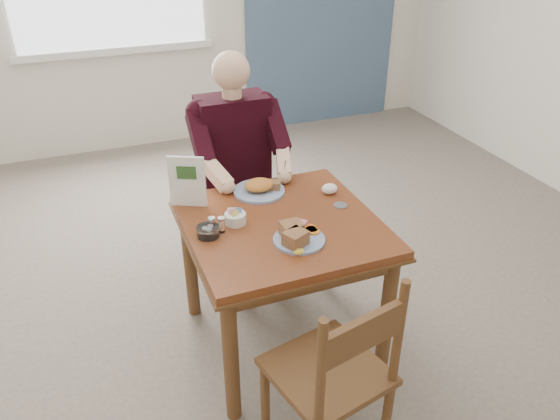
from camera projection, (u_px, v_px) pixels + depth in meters
name	position (u px, v px, depth m)	size (l,w,h in m)	color
floor	(282.00, 338.00, 2.99)	(6.00, 6.00, 0.00)	#655852
lemon_wedge	(299.00, 252.00, 2.37)	(0.05, 0.04, 0.03)	yellow
napkin	(329.00, 189.00, 2.85)	(0.08, 0.07, 0.05)	white
metal_dish	(340.00, 206.00, 2.74)	(0.07, 0.07, 0.01)	silver
table	(282.00, 241.00, 2.67)	(0.92, 0.92, 0.75)	maroon
chair_far	(235.00, 197.00, 3.39)	(0.42, 0.42, 0.95)	brown
chair_near	(334.00, 376.00, 2.13)	(0.50, 0.50, 0.95)	brown
diner	(237.00, 153.00, 3.15)	(0.53, 0.56, 1.39)	gray
near_plate	(297.00, 236.00, 2.45)	(0.30, 0.30, 0.08)	white
far_plate	(260.00, 188.00, 2.86)	(0.35, 0.35, 0.07)	white
caddy	(235.00, 218.00, 2.58)	(0.12, 0.12, 0.08)	white
shakers	(217.00, 225.00, 2.51)	(0.09, 0.06, 0.08)	white
creamer	(208.00, 231.00, 2.49)	(0.11, 0.11, 0.05)	white
menu	(187.00, 181.00, 2.68)	(0.17, 0.09, 0.27)	white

